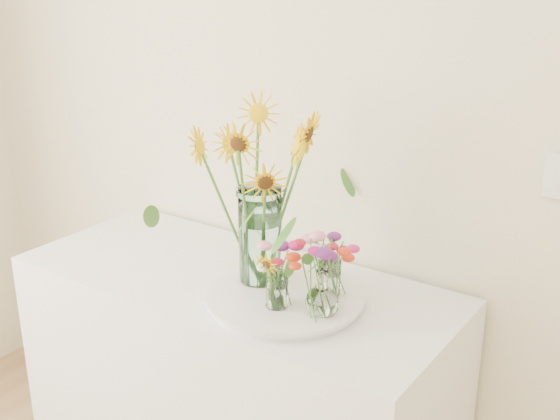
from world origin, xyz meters
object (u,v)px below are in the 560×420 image
object	(u,v)px
mason_jar	(260,235)
small_vase_a	(277,291)
tray	(285,300)
small_vase_b	(322,292)
small_vase_c	(330,278)
counter	(236,400)

from	to	relation	value
mason_jar	small_vase_a	xyz separation A→B (m)	(0.14, -0.11, -0.09)
tray	small_vase_a	xyz separation A→B (m)	(0.02, -0.07, 0.07)
mason_jar	small_vase_b	distance (m)	0.28
mason_jar	small_vase_b	world-z (taller)	mason_jar
small_vase_a	small_vase_c	bearing A→B (deg)	61.17
tray	small_vase_a	distance (m)	0.10
tray	mason_jar	world-z (taller)	mason_jar
tray	mason_jar	distance (m)	0.20
small_vase_b	small_vase_c	distance (m)	0.11
tray	small_vase_c	world-z (taller)	small_vase_c
small_vase_b	small_vase_c	world-z (taller)	small_vase_b
small_vase_b	mason_jar	bearing A→B (deg)	164.02
small_vase_a	counter	bearing A→B (deg)	153.73
counter	small_vase_c	size ratio (longest dim) A/B	12.74
counter	small_vase_b	distance (m)	0.66
small_vase_a	small_vase_c	world-z (taller)	small_vase_c
counter	small_vase_c	xyz separation A→B (m)	(0.33, 0.02, 0.53)
counter	small_vase_b	size ratio (longest dim) A/B	10.64
counter	mason_jar	xyz separation A→B (m)	(0.12, -0.01, 0.62)
counter	small_vase_a	world-z (taller)	small_vase_a
tray	small_vase_c	bearing A→B (deg)	35.58
counter	small_vase_a	xyz separation A→B (m)	(0.25, -0.13, 0.53)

